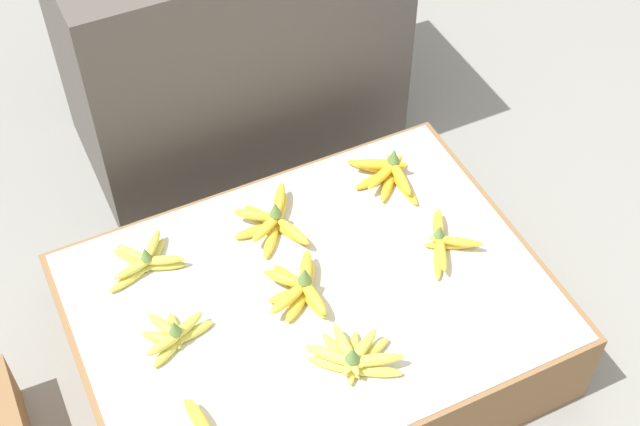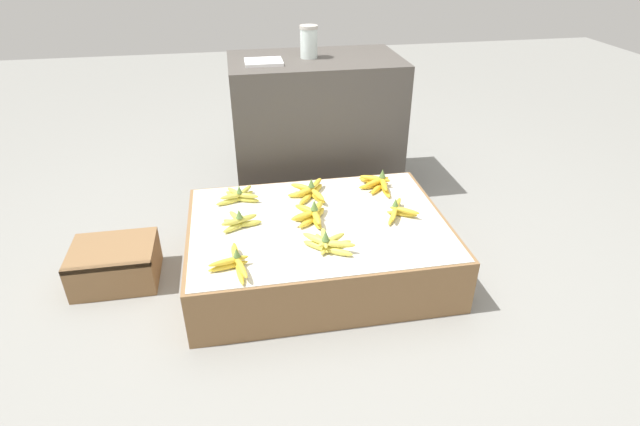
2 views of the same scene
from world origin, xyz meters
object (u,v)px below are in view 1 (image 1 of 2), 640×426
(banana_bunch_back_midright, at_px, (387,174))
(banana_bunch_back_midleft, at_px, (273,222))
(banana_bunch_front_midleft, at_px, (353,358))
(banana_bunch_back_left, at_px, (145,261))
(banana_bunch_middle_left, at_px, (174,335))
(banana_bunch_middle_midleft, at_px, (300,288))
(banana_bunch_middle_midright, at_px, (444,242))

(banana_bunch_back_midright, bearing_deg, banana_bunch_back_midleft, -176.14)
(banana_bunch_front_midleft, xyz_separation_m, banana_bunch_back_midleft, (-0.00, 0.49, -0.00))
(banana_bunch_back_left, distance_m, banana_bunch_back_midright, 0.74)
(banana_bunch_middle_left, bearing_deg, banana_bunch_back_left, 87.68)
(banana_bunch_back_left, bearing_deg, banana_bunch_back_midright, 0.02)
(banana_bunch_back_left, height_order, banana_bunch_back_midright, banana_bunch_back_midright)
(banana_bunch_middle_midleft, bearing_deg, banana_bunch_middle_midright, -3.24)
(banana_bunch_middle_midright, bearing_deg, banana_bunch_middle_midleft, 176.76)
(banana_bunch_front_midleft, height_order, banana_bunch_back_left, banana_bunch_front_midleft)
(banana_bunch_back_midright, bearing_deg, banana_bunch_middle_midleft, -146.60)
(banana_bunch_middle_left, xyz_separation_m, banana_bunch_middle_midright, (0.77, -0.03, -0.00))
(banana_bunch_middle_midleft, distance_m, banana_bunch_back_midright, 0.49)
(banana_bunch_middle_midright, height_order, banana_bunch_back_left, same)
(banana_bunch_middle_midleft, height_order, banana_bunch_back_midright, banana_bunch_middle_midleft)
(banana_bunch_front_midleft, distance_m, banana_bunch_back_midright, 0.64)
(banana_bunch_middle_midleft, distance_m, banana_bunch_back_midleft, 0.24)
(banana_bunch_back_midright, bearing_deg, banana_bunch_back_left, -179.98)
(banana_bunch_back_left, distance_m, banana_bunch_back_midleft, 0.36)
(banana_bunch_front_midleft, xyz_separation_m, banana_bunch_middle_midright, (0.39, 0.22, -0.00))
(banana_bunch_middle_left, bearing_deg, banana_bunch_back_midright, 18.99)
(banana_bunch_back_left, bearing_deg, banana_bunch_middle_midleft, -38.65)
(banana_bunch_front_midleft, relative_size, banana_bunch_middle_midleft, 0.98)
(banana_bunch_back_left, bearing_deg, banana_bunch_middle_midright, -21.05)
(banana_bunch_middle_midright, height_order, banana_bunch_back_midleft, banana_bunch_back_midleft)
(banana_bunch_front_midleft, xyz_separation_m, banana_bunch_back_left, (-0.36, 0.52, -0.00))
(banana_bunch_back_midright, bearing_deg, banana_bunch_middle_left, -161.01)
(banana_bunch_front_midleft, height_order, banana_bunch_middle_midleft, banana_bunch_middle_midleft)
(banana_bunch_middle_midleft, height_order, banana_bunch_middle_midright, banana_bunch_middle_midleft)
(banana_bunch_middle_midright, xyz_separation_m, banana_bunch_back_midleft, (-0.39, 0.27, 0.00))
(banana_bunch_back_midright, bearing_deg, banana_bunch_front_midleft, -126.03)
(banana_bunch_middle_left, bearing_deg, banana_bunch_back_midleft, 31.90)
(banana_bunch_back_midleft, bearing_deg, banana_bunch_back_left, 176.05)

